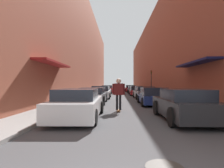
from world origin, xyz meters
TOP-DOWN VIEW (x-y plane):
  - ground at (0.00, 23.58)m, footprint 129.71×129.71m
  - curb_strip_left at (-4.21, 29.48)m, footprint 1.80×58.96m
  - curb_strip_right at (4.21, 29.48)m, footprint 1.80×58.96m
  - building_row_left at (-7.11, 29.48)m, footprint 4.90×58.96m
  - building_row_right at (7.11, 29.48)m, footprint 4.90×58.96m
  - parked_car_left_0 at (-2.16, 6.43)m, footprint 1.97×4.51m
  - parked_car_left_1 at (-2.35, 12.46)m, footprint 2.05×4.48m
  - parked_car_left_2 at (-2.19, 17.57)m, footprint 2.05×4.43m
  - parked_car_left_3 at (-2.33, 23.43)m, footprint 2.09×4.76m
  - parked_car_left_4 at (-2.19, 29.15)m, footprint 2.06×4.01m
  - parked_car_left_5 at (-2.33, 34.71)m, footprint 2.00×4.47m
  - parked_car_right_0 at (2.36, 6.15)m, footprint 1.91×4.02m
  - parked_car_right_1 at (2.21, 11.69)m, footprint 2.02×3.94m
  - parked_car_right_2 at (2.37, 17.03)m, footprint 2.01×4.56m
  - parked_car_right_3 at (2.22, 23.16)m, footprint 1.99×4.80m
  - parked_car_right_4 at (2.33, 28.88)m, footprint 1.96×3.98m
  - parked_car_right_5 at (2.17, 34.24)m, footprint 2.06×4.76m
  - skateboarder at (-0.36, 8.44)m, footprint 0.70×0.78m
  - manhole_cover at (0.42, 1.90)m, footprint 0.70×0.70m
  - traffic_light at (4.05, 21.90)m, footprint 0.16×0.22m

SIDE VIEW (x-z plane):
  - ground at x=0.00m, z-range 0.00..0.00m
  - manhole_cover at x=0.42m, z-range 0.00..0.02m
  - curb_strip_left at x=-4.21m, z-range 0.00..0.12m
  - curb_strip_right at x=4.21m, z-range 0.00..0.12m
  - parked_car_right_4 at x=2.33m, z-range -0.01..1.18m
  - parked_car_left_3 at x=-2.33m, z-range -0.01..1.21m
  - parked_car_right_1 at x=2.21m, z-range -0.03..1.24m
  - parked_car_right_3 at x=2.22m, z-range -0.03..1.25m
  - parked_car_left_1 at x=-2.35m, z-range -0.01..1.24m
  - parked_car_left_5 at x=-2.33m, z-range -0.03..1.26m
  - parked_car_right_2 at x=2.37m, z-range -0.02..1.26m
  - parked_car_left_2 at x=-2.19m, z-range -0.03..1.29m
  - parked_car_left_0 at x=-2.16m, z-range -0.02..1.29m
  - parked_car_right_5 at x=2.17m, z-range -0.02..1.30m
  - parked_car_right_0 at x=2.36m, z-range -0.01..1.30m
  - parked_car_left_4 at x=-2.19m, z-range -0.01..1.31m
  - skateboarder at x=-0.36m, z-range 0.22..2.04m
  - traffic_light at x=4.05m, z-range 0.52..3.74m
  - building_row_right at x=7.11m, z-range 0.00..12.92m
  - building_row_left at x=-7.11m, z-range 0.00..15.42m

